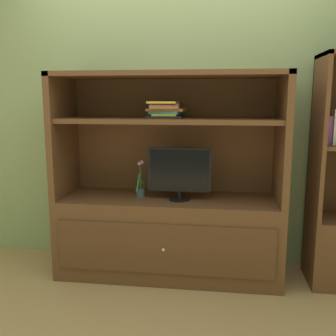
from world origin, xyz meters
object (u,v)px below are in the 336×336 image
media_console (169,214)px  tv_monitor (179,172)px  upright_book_row (335,128)px  magazine_stack (166,110)px  potted_plant (141,189)px

media_console → tv_monitor: (0.09, -0.06, 0.36)m
upright_book_row → tv_monitor: bearing=-177.3°
media_console → upright_book_row: (1.23, -0.01, 0.71)m
magazine_stack → upright_book_row: 1.26m
media_console → tv_monitor: size_ratio=3.62×
tv_monitor → potted_plant: 0.36m
upright_book_row → magazine_stack: bearing=-180.0°
potted_plant → media_console: bearing=-0.0°
media_console → tv_monitor: media_console is taller
tv_monitor → upright_book_row: upright_book_row is taller
media_console → potted_plant: (-0.23, 0.00, 0.20)m
media_console → potted_plant: bearing=180.0°
magazine_stack → tv_monitor: bearing=-24.7°
media_console → upright_book_row: 1.41m
tv_monitor → potted_plant: size_ratio=1.65×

